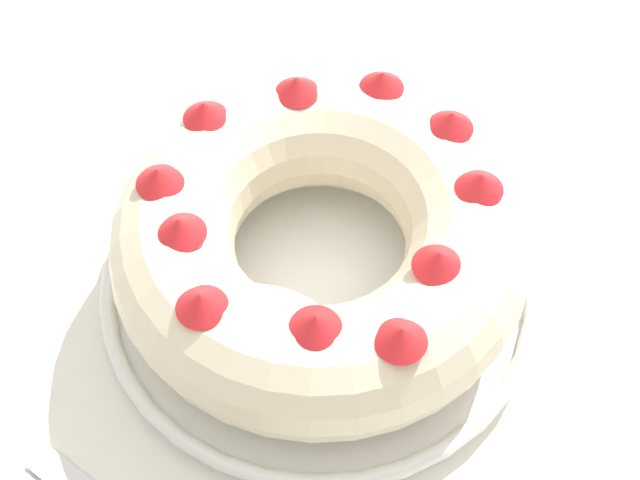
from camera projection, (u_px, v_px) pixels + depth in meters
name	position (u px, v px, depth m)	size (l,w,h in m)	color
dining_table	(352.00, 337.00, 0.77)	(1.23, 1.20, 0.74)	silver
serving_dish	(320.00, 282.00, 0.69)	(0.34, 0.34, 0.02)	white
bundt_cake	(320.00, 239.00, 0.64)	(0.30, 0.30, 0.10)	beige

